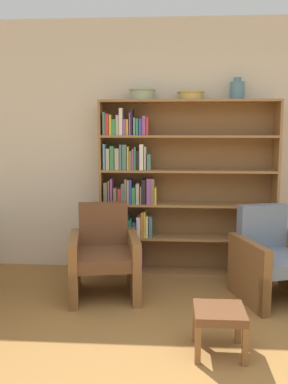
# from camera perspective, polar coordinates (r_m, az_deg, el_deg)

# --- Properties ---
(wall_back) EXTENTS (12.00, 0.06, 2.75)m
(wall_back) POSITION_cam_1_polar(r_m,az_deg,el_deg) (4.78, 7.48, 5.94)
(wall_back) COLOR beige
(wall_back) RESTS_ON ground
(bookshelf) EXTENTS (1.88, 0.30, 1.88)m
(bookshelf) POSITION_cam_1_polar(r_m,az_deg,el_deg) (4.63, 3.15, 0.35)
(bookshelf) COLOR olive
(bookshelf) RESTS_ON ground
(bowl_terracotta) EXTENTS (0.28, 0.28, 0.12)m
(bowl_terracotta) POSITION_cam_1_polar(r_m,az_deg,el_deg) (4.60, -0.23, 12.97)
(bowl_terracotta) COLOR gray
(bowl_terracotta) RESTS_ON bookshelf
(bowl_sage) EXTENTS (0.29, 0.29, 0.09)m
(bowl_sage) POSITION_cam_1_polar(r_m,az_deg,el_deg) (4.59, 6.26, 12.75)
(bowl_sage) COLOR tan
(bowl_sage) RESTS_ON bookshelf
(vase_tall) EXTENTS (0.15, 0.15, 0.22)m
(vase_tall) POSITION_cam_1_polar(r_m,az_deg,el_deg) (4.64, 12.31, 13.14)
(vase_tall) COLOR slate
(vase_tall) RESTS_ON bookshelf
(armchair_leather) EXTENTS (0.75, 0.78, 0.85)m
(armchair_leather) POSITION_cam_1_polar(r_m,az_deg,el_deg) (4.15, -5.33, -8.48)
(armchair_leather) COLOR brown
(armchair_leather) RESTS_ON ground
(armchair_cushioned) EXTENTS (0.82, 0.84, 0.85)m
(armchair_cushioned) POSITION_cam_1_polar(r_m,az_deg,el_deg) (4.20, 16.82, -8.60)
(armchair_cushioned) COLOR brown
(armchair_cushioned) RESTS_ON ground
(footstool) EXTENTS (0.35, 0.35, 0.33)m
(footstool) POSITION_cam_1_polar(r_m,az_deg,el_deg) (3.18, 10.02, -16.08)
(footstool) COLOR brown
(footstool) RESTS_ON ground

